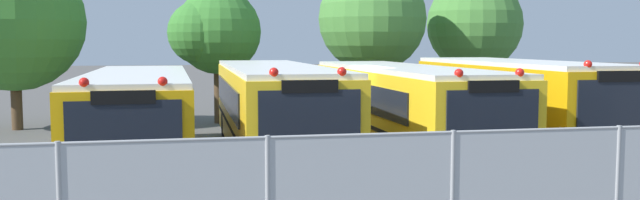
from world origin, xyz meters
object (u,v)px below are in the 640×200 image
school_bus_1 (273,108)px  tree_2 (372,19)px  tree_1 (213,32)px  school_bus_2 (401,106)px  school_bus_0 (138,114)px  tree_3 (474,24)px  tree_0 (15,19)px  school_bus_3 (515,101)px

school_bus_1 → tree_2: size_ratio=1.72×
tree_1 → school_bus_2: bearing=-60.2°
tree_1 → tree_2: tree_2 is taller
school_bus_2 → tree_1: bearing=-61.1°
school_bus_0 → tree_1: tree_1 is taller
tree_3 → school_bus_2: bearing=-124.1°
tree_0 → tree_2: size_ratio=1.01×
tree_1 → tree_3: tree_3 is taller
school_bus_2 → tree_0: bearing=-34.8°
school_bus_2 → school_bus_3: (3.45, 0.04, 0.06)m
school_bus_3 → tree_3: (3.16, 9.72, 2.51)m
tree_1 → school_bus_3: bearing=-45.3°
school_bus_0 → school_bus_1: bearing=-177.7°
school_bus_2 → tree_0: (-11.83, 7.95, 2.60)m
school_bus_1 → tree_3: bearing=-136.2°
school_bus_3 → school_bus_2: bearing=0.9°
tree_2 → tree_1: bearing=-179.7°
school_bus_0 → school_bus_3: school_bus_3 is taller
school_bus_0 → school_bus_1: (3.46, 0.23, 0.08)m
school_bus_3 → tree_3: bearing=-107.7°
tree_0 → tree_3: bearing=5.6°
school_bus_1 → school_bus_0: bearing=3.7°
tree_0 → tree_3: tree_0 is taller
tree_1 → school_bus_1: bearing=-81.7°
tree_1 → tree_0: bearing=-176.3°
school_bus_0 → school_bus_2: size_ratio=0.96×
school_bus_2 → school_bus_3: size_ratio=1.15×
school_bus_2 → tree_2: size_ratio=1.74×
school_bus_3 → tree_2: tree_2 is taller
tree_3 → school_bus_1: bearing=-136.2°
tree_3 → school_bus_3: bearing=-108.0°
school_bus_3 → tree_1: tree_1 is taller
school_bus_0 → school_bus_2: bearing=-179.6°
school_bus_1 → school_bus_2: (3.58, 0.00, -0.02)m
school_bus_3 → tree_0: bearing=-27.1°
tree_0 → tree_3: size_ratio=1.06×
tree_0 → tree_2: (13.41, 0.49, 0.14)m
school_bus_2 → tree_3: tree_3 is taller
school_bus_3 → tree_1: (-8.27, 8.37, 2.11)m
school_bus_1 → tree_2: (5.16, 8.44, 2.71)m
school_bus_1 → tree_1: (-1.23, 8.41, 2.15)m
school_bus_1 → tree_0: tree_0 is taller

